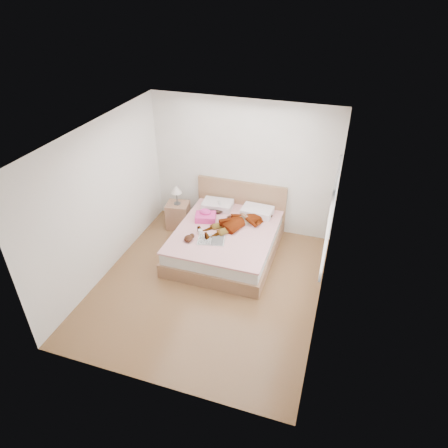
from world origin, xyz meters
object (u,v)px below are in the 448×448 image
phone (219,202)px  plush_toy (189,238)px  coffee_mug (200,232)px  magazine (211,240)px  bed (227,238)px  woman (238,220)px  towel (205,216)px  nightstand (178,213)px

phone → plush_toy: bearing=-146.1°
coffee_mug → magazine: bearing=-27.9°
phone → plush_toy: size_ratio=0.37×
phone → bed: bearing=-107.2°
bed → magazine: size_ratio=3.98×
coffee_mug → woman: bearing=42.4°
woman → bed: (-0.17, -0.16, -0.34)m
bed → plush_toy: bed is taller
bed → towel: size_ratio=4.73×
phone → towel: bearing=-156.4°
phone → bed: size_ratio=0.04×
woman → bed: 0.41m
magazine → plush_toy: 0.38m
woman → towel: size_ratio=3.46×
coffee_mug → phone: bearing=86.7°
woman → plush_toy: bearing=-89.0°
phone → coffee_mug: size_ratio=0.75×
woman → magazine: (-0.30, -0.64, -0.09)m
woman → towel: woman is taller
bed → plush_toy: bearing=-129.2°
towel → nightstand: nightstand is taller
phone → towel: towel is taller
phone → magazine: (0.20, -1.04, -0.16)m
plush_toy → nightstand: nightstand is taller
phone → bed: (0.33, -0.56, -0.40)m
coffee_mug → bed: bearing=41.9°
phone → coffee_mug: (-0.05, -0.90, -0.12)m
phone → nightstand: 0.94m
towel → coffee_mug: (0.08, -0.49, -0.03)m
towel → magazine: bearing=-61.7°
phone → plush_toy: 1.18m
woman → plush_toy: (-0.66, -0.77, -0.04)m
coffee_mug → plush_toy: plush_toy is taller
bed → plush_toy: 0.84m
bed → nightstand: size_ratio=2.23×
coffee_mug → plush_toy: 0.28m
woman → coffee_mug: bearing=-95.8°
nightstand → phone: bearing=4.3°
phone → nightstand: (-0.87, -0.07, -0.37)m
woman → nightstand: 1.44m
bed → coffee_mug: 0.59m
phone → towel: 0.45m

